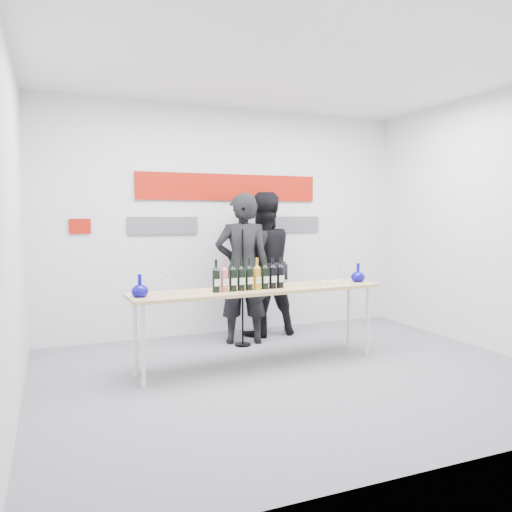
# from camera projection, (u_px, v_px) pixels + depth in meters

# --- Properties ---
(ground) EXTENTS (5.00, 5.00, 0.00)m
(ground) POSITION_uv_depth(u_px,v_px,m) (296.00, 374.00, 4.98)
(ground) COLOR slate
(ground) RESTS_ON ground
(back_wall) EXTENTS (5.00, 0.04, 3.00)m
(back_wall) POSITION_uv_depth(u_px,v_px,m) (229.00, 221.00, 6.70)
(back_wall) COLOR silver
(back_wall) RESTS_ON ground
(signage) EXTENTS (3.38, 0.02, 0.79)m
(signage) POSITION_uv_depth(u_px,v_px,m) (226.00, 198.00, 6.62)
(signage) COLOR #A21306
(signage) RESTS_ON back_wall
(tasting_table) EXTENTS (2.75, 0.68, 0.82)m
(tasting_table) POSITION_uv_depth(u_px,v_px,m) (260.00, 294.00, 5.24)
(tasting_table) COLOR #DBBF76
(tasting_table) RESTS_ON ground
(wine_bottles) EXTENTS (0.80, 0.11, 0.33)m
(wine_bottles) POSITION_uv_depth(u_px,v_px,m) (249.00, 274.00, 5.11)
(wine_bottles) COLOR black
(wine_bottles) RESTS_ON tasting_table
(decanter_left) EXTENTS (0.16, 0.16, 0.21)m
(decanter_left) POSITION_uv_depth(u_px,v_px,m) (140.00, 285.00, 4.68)
(decanter_left) COLOR #0B0785
(decanter_left) RESTS_ON tasting_table
(decanter_right) EXTENTS (0.16, 0.16, 0.21)m
(decanter_right) POSITION_uv_depth(u_px,v_px,m) (358.00, 272.00, 5.74)
(decanter_right) COLOR #0B0785
(decanter_right) RESTS_ON tasting_table
(glasses_left) EXTENTS (0.17, 0.23, 0.18)m
(glasses_left) POSITION_uv_depth(u_px,v_px,m) (166.00, 285.00, 4.80)
(glasses_left) COLOR silver
(glasses_left) RESTS_ON tasting_table
(glasses_right) EXTENTS (0.47, 0.24, 0.18)m
(glasses_right) POSITION_uv_depth(u_px,v_px,m) (323.00, 276.00, 5.55)
(glasses_right) COLOR silver
(glasses_right) RESTS_ON tasting_table
(presenter_left) EXTENTS (0.77, 0.61, 1.85)m
(presenter_left) POSITION_uv_depth(u_px,v_px,m) (243.00, 269.00, 6.12)
(presenter_left) COLOR black
(presenter_left) RESTS_ON ground
(presenter_right) EXTENTS (0.94, 0.74, 1.88)m
(presenter_right) POSITION_uv_depth(u_px,v_px,m) (262.00, 264.00, 6.54)
(presenter_right) COLOR black
(presenter_right) RESTS_ON ground
(mic_stand) EXTENTS (0.20, 0.20, 1.69)m
(mic_stand) POSITION_uv_depth(u_px,v_px,m) (243.00, 304.00, 6.02)
(mic_stand) COLOR black
(mic_stand) RESTS_ON ground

